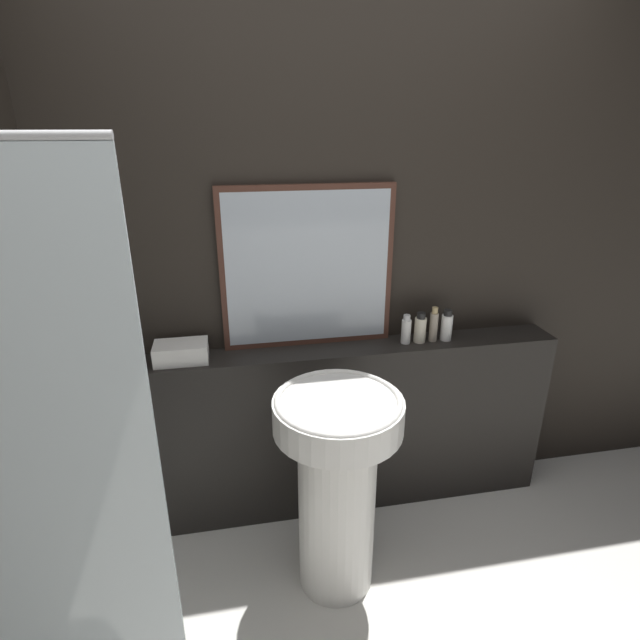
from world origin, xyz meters
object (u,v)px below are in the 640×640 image
at_px(towel_stack, 181,352).
at_px(conditioner_bottle, 420,329).
at_px(mirror, 308,268).
at_px(body_wash_bottle, 447,326).
at_px(lotion_bottle, 434,325).
at_px(shampoo_bottle, 406,330).
at_px(pedestal_sink, 337,478).

relative_size(towel_stack, conditioner_bottle, 1.57).
bearing_deg(mirror, body_wash_bottle, -6.99).
bearing_deg(towel_stack, body_wash_bottle, 0.00).
distance_m(conditioner_bottle, lotion_bottle, 0.07).
xyz_separation_m(mirror, towel_stack, (-0.58, -0.08, -0.32)).
relative_size(conditioner_bottle, body_wash_bottle, 0.96).
relative_size(conditioner_bottle, lotion_bottle, 0.86).
bearing_deg(body_wash_bottle, conditioner_bottle, -180.00).
xyz_separation_m(towel_stack, body_wash_bottle, (1.23, 0.00, 0.03)).
height_order(conditioner_bottle, lotion_bottle, lotion_bottle).
bearing_deg(body_wash_bottle, lotion_bottle, -180.00).
bearing_deg(towel_stack, lotion_bottle, 0.00).
bearing_deg(body_wash_bottle, shampoo_bottle, -180.00).
bearing_deg(mirror, lotion_bottle, -7.77).
distance_m(shampoo_bottle, body_wash_bottle, 0.20).
xyz_separation_m(mirror, shampoo_bottle, (0.45, -0.08, -0.30)).
relative_size(pedestal_sink, mirror, 1.16).
distance_m(shampoo_bottle, lotion_bottle, 0.14).
bearing_deg(shampoo_bottle, mirror, 169.94).
bearing_deg(lotion_bottle, body_wash_bottle, 0.00).
height_order(pedestal_sink, lotion_bottle, lotion_bottle).
relative_size(shampoo_bottle, lotion_bottle, 0.83).
xyz_separation_m(pedestal_sink, shampoo_bottle, (0.43, 0.47, 0.42)).
bearing_deg(conditioner_bottle, shampoo_bottle, 180.00).
distance_m(shampoo_bottle, conditioner_bottle, 0.07).
relative_size(pedestal_sink, lotion_bottle, 5.30).
bearing_deg(towel_stack, mirror, 7.93).
xyz_separation_m(shampoo_bottle, lotion_bottle, (0.14, 0.00, 0.01)).
bearing_deg(body_wash_bottle, towel_stack, -180.00).
bearing_deg(body_wash_bottle, pedestal_sink, -143.51).
distance_m(mirror, lotion_bottle, 0.66).
bearing_deg(towel_stack, shampoo_bottle, 0.00).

